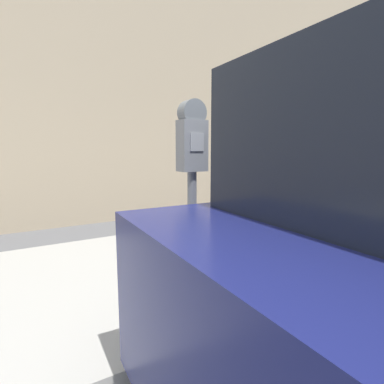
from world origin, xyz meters
TOP-DOWN VIEW (x-y plane):
  - sidewalk at (0.00, 2.20)m, footprint 24.00×2.80m
  - building_facade at (0.00, 5.20)m, footprint 24.00×0.30m
  - parking_meter at (-0.44, 1.10)m, footprint 0.20×0.14m

SIDE VIEW (x-z plane):
  - sidewalk at x=0.00m, z-range 0.00..0.13m
  - parking_meter at x=-0.44m, z-range 0.45..2.08m
  - building_facade at x=0.00m, z-range 0.00..6.69m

